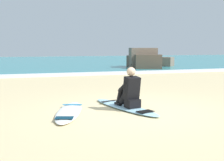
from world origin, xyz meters
TOP-DOWN VIEW (x-y plane):
  - ground_plane at (0.00, 0.00)m, footprint 80.00×80.00m
  - sea at (0.00, 22.77)m, footprint 80.00×28.00m
  - breaking_foam at (0.00, 9.07)m, footprint 80.00×0.90m
  - surfboard_main at (-0.13, 0.40)m, footprint 1.13×2.56m
  - surfer_seated at (-0.07, 0.22)m, footprint 0.46×0.75m
  - surfboard_spare_near at (-1.52, 0.28)m, footprint 1.17×2.33m
  - rock_outcrop_distant at (5.77, 12.06)m, footprint 3.92×3.61m

SIDE VIEW (x-z plane):
  - ground_plane at x=0.00m, z-range 0.00..0.00m
  - surfboard_main at x=-0.13m, z-range 0.00..0.07m
  - surfboard_spare_near at x=-1.52m, z-range 0.00..0.07m
  - sea at x=0.00m, z-range 0.00..0.10m
  - breaking_foam at x=0.00m, z-range 0.00..0.11m
  - surfer_seated at x=-0.07m, z-range -0.04..0.91m
  - rock_outcrop_distant at x=5.77m, z-range -0.14..1.28m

